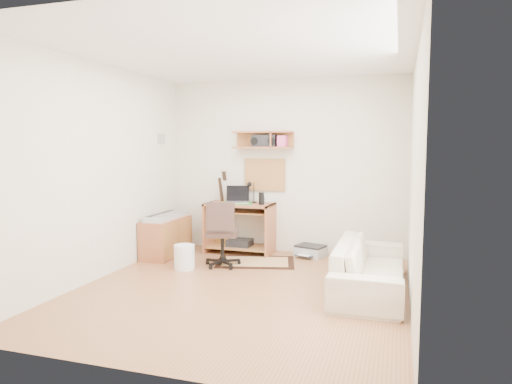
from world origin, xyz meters
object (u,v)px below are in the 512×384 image
(task_chair, at_px, (222,233))
(printer, at_px, (311,250))
(cabinet, at_px, (166,237))
(desk, at_px, (240,228))
(sofa, at_px, (370,259))

(task_chair, distance_m, printer, 1.41)
(cabinet, bearing_deg, desk, 28.82)
(printer, relative_size, sofa, 0.22)
(desk, relative_size, cabinet, 1.11)
(desk, bearing_deg, cabinet, -151.18)
(cabinet, bearing_deg, printer, 16.53)
(sofa, bearing_deg, desk, 56.84)
(desk, distance_m, cabinet, 1.10)
(cabinet, height_order, sofa, sofa)
(cabinet, height_order, printer, cabinet)
(cabinet, xyz_separation_m, sofa, (2.96, -0.78, 0.09))
(task_chair, relative_size, printer, 2.18)
(cabinet, bearing_deg, sofa, -14.70)
(cabinet, relative_size, sofa, 0.49)
(desk, xyz_separation_m, cabinet, (-0.96, -0.53, -0.10))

